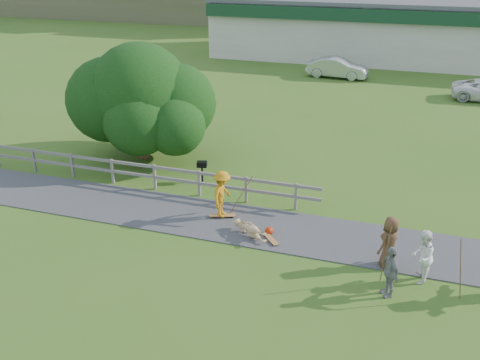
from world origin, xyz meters
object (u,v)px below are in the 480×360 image
Objects in this scene: spectator_b at (390,271)px; tree at (142,114)px; bbq at (202,172)px; skater_fallen at (250,229)px; car_silver at (337,68)px; spectator_c at (390,242)px; skater_rider at (222,196)px; spectator_a at (422,257)px.

tree is at bearing -150.27° from spectator_b.
bbq is at bearing -153.03° from spectator_b.
car_silver reaches higher than skater_fallen.
car_silver is 0.61× the size of tree.
spectator_b is (4.84, -1.97, 0.53)m from skater_fallen.
skater_fallen is 0.21× the size of tree.
tree is (-11.80, 6.10, 1.30)m from spectator_c.
tree reaches higher than spectator_c.
skater_rider is 7.47m from tree.
tree is (-12.79, 6.63, 1.31)m from spectator_a.
skater_fallen is 0.90× the size of spectator_c.
tree reaches higher than spectator_b.
bbq is (-3.36, 3.87, 0.18)m from skater_fallen.
spectator_a is 10.28m from bbq.
skater_fallen is 0.34× the size of car_silver.
spectator_c reaches higher than bbq.
car_silver reaches higher than bbq.
spectator_a is 26.97m from car_silver.
spectator_c is at bearing -163.33° from car_silver.
skater_rider reaches higher than spectator_c.
skater_rider is at bearing -71.18° from spectator_c.
car_silver is at bearing 67.81° from bbq.
spectator_c is (4.72, -0.42, 0.58)m from skater_fallen.
tree is (-7.08, 5.69, 1.88)m from skater_fallen.
spectator_c is 26.23m from car_silver.
tree is at bearing -85.39° from spectator_c.
spectator_a is at bearing -161.51° from car_silver.
spectator_a is (5.71, -0.95, 0.57)m from skater_fallen.
skater_rider is 1.10× the size of spectator_b.
skater_fallen is at bearing -123.64° from skater_rider.
spectator_c is (6.11, -1.43, -0.02)m from skater_rider.
spectator_a reaches higher than skater_fallen.
skater_fallen is 4.77m from spectator_c.
spectator_b is (-0.87, -1.03, -0.05)m from spectator_a.
skater_fallen is (1.39, -1.01, -0.61)m from skater_rider.
skater_fallen is at bearing -93.12° from spectator_a.
bbq is at bearing 177.73° from car_silver.
skater_rider is 0.39× the size of car_silver.
skater_rider reaches higher than spectator_b.
spectator_b reaches higher than car_silver.
bbq is (-2.45, -21.33, -0.29)m from car_silver.
car_silver is at bearing 35.69° from skater_fallen.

